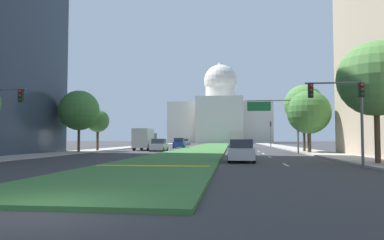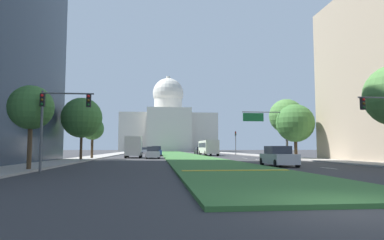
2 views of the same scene
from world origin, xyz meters
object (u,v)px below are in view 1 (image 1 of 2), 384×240
(sedan_far_horizon, at_px, (235,143))
(overhead_guide_sign, at_px, (278,114))
(sedan_distant, at_px, (179,143))
(sedan_very_far, at_px, (185,142))
(street_tree_left_mid, at_px, (79,110))
(traffic_light_near_right, at_px, (347,104))
(traffic_light_far_right, at_px, (271,130))
(box_truck_delivery, at_px, (145,139))
(sedan_midblock, at_px, (159,145))
(sedan_lead_stopped, at_px, (241,151))
(street_tree_right_near, at_px, (376,79))
(street_tree_right_far, at_px, (304,104))
(city_bus, at_px, (236,138))
(street_tree_right_mid, at_px, (309,112))
(street_tree_left_far, at_px, (98,121))

(sedan_far_horizon, bearing_deg, overhead_guide_sign, -82.71)
(sedan_distant, relative_size, sedan_very_far, 1.01)
(overhead_guide_sign, xyz_separation_m, street_tree_left_mid, (-24.03, -1.43, 0.51))
(sedan_distant, relative_size, sedan_far_horizon, 1.01)
(traffic_light_near_right, relative_size, street_tree_left_mid, 0.68)
(traffic_light_far_right, bearing_deg, box_truck_delivery, -136.98)
(overhead_guide_sign, distance_m, sedan_midblock, 16.89)
(overhead_guide_sign, distance_m, street_tree_left_mid, 24.08)
(overhead_guide_sign, xyz_separation_m, sedan_distant, (-15.02, 21.28, -3.81))
(sedan_lead_stopped, distance_m, sedan_distant, 38.45)
(sedan_lead_stopped, relative_size, sedan_midblock, 1.01)
(sedan_lead_stopped, xyz_separation_m, sedan_very_far, (-13.41, 68.94, -0.02))
(street_tree_right_near, xyz_separation_m, street_tree_left_mid, (-28.13, 17.16, -0.55))
(street_tree_right_far, height_order, box_truck_delivery, street_tree_right_far)
(street_tree_right_near, bearing_deg, sedan_very_far, 107.21)
(street_tree_left_mid, height_order, sedan_very_far, street_tree_left_mid)
(box_truck_delivery, bearing_deg, city_bus, 45.55)
(traffic_light_near_right, bearing_deg, street_tree_left_mid, 141.43)
(street_tree_right_near, relative_size, street_tree_left_mid, 1.08)
(street_tree_right_near, relative_size, box_truck_delivery, 1.29)
(sedan_midblock, bearing_deg, street_tree_right_near, -50.87)
(sedan_far_horizon, height_order, sedan_very_far, sedan_far_horizon)
(street_tree_right_far, distance_m, city_bus, 21.94)
(sedan_distant, bearing_deg, traffic_light_near_right, -69.19)
(street_tree_right_far, xyz_separation_m, sedan_midblock, (-19.14, 2.31, -5.28))
(street_tree_left_mid, distance_m, sedan_far_horizon, 42.98)
(street_tree_left_mid, bearing_deg, street_tree_right_far, 9.48)
(overhead_guide_sign, xyz_separation_m, sedan_very_far, (-18.13, 53.17, -3.90))
(traffic_light_far_right, xyz_separation_m, sedan_midblock, (-17.62, -22.71, -2.51))
(street_tree_right_mid, xyz_separation_m, sedan_midblock, (-19.10, 5.43, -4.04))
(traffic_light_far_right, distance_m, sedan_very_far, 32.24)
(traffic_light_far_right, bearing_deg, traffic_light_near_right, -90.97)
(sedan_very_far, bearing_deg, street_tree_right_far, -66.46)
(sedan_midblock, bearing_deg, sedan_distant, 88.27)
(sedan_midblock, relative_size, box_truck_delivery, 0.73)
(traffic_light_far_right, xyz_separation_m, street_tree_left_far, (-25.85, -24.25, 0.83))
(overhead_guide_sign, bearing_deg, street_tree_right_near, -77.57)
(street_tree_left_far, distance_m, sedan_lead_stopped, 27.59)
(street_tree_right_far, bearing_deg, traffic_light_far_right, 93.48)
(sedan_lead_stopped, bearing_deg, street_tree_left_mid, 143.41)
(street_tree_right_near, distance_m, sedan_lead_stopped, 10.49)
(sedan_lead_stopped, bearing_deg, sedan_very_far, 101.01)
(overhead_guide_sign, relative_size, street_tree_left_mid, 0.85)
(sedan_distant, distance_m, sedan_very_far, 32.04)
(overhead_guide_sign, relative_size, street_tree_right_near, 0.79)
(box_truck_delivery, bearing_deg, sedan_very_far, 89.63)
(street_tree_left_far, relative_size, sedan_lead_stopped, 1.21)
(box_truck_delivery, bearing_deg, sedan_lead_stopped, -61.10)
(traffic_light_near_right, xyz_separation_m, city_bus, (-6.00, 44.61, -2.03))
(street_tree_left_far, xyz_separation_m, sedan_distant, (8.71, 17.33, -3.29))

